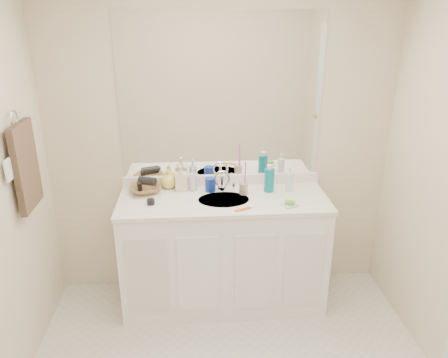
% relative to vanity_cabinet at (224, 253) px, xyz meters
% --- Properties ---
extents(wall_back, '(2.60, 0.02, 2.40)m').
position_rel_vanity_cabinet_xyz_m(wall_back, '(0.00, 0.28, 0.77)').
color(wall_back, beige).
rests_on(wall_back, floor).
extents(vanity_cabinet, '(1.50, 0.55, 0.85)m').
position_rel_vanity_cabinet_xyz_m(vanity_cabinet, '(0.00, 0.00, 0.00)').
color(vanity_cabinet, white).
rests_on(vanity_cabinet, floor).
extents(countertop, '(1.52, 0.57, 0.03)m').
position_rel_vanity_cabinet_xyz_m(countertop, '(0.00, 0.00, 0.44)').
color(countertop, white).
rests_on(countertop, vanity_cabinet).
extents(backsplash, '(1.52, 0.03, 0.08)m').
position_rel_vanity_cabinet_xyz_m(backsplash, '(0.00, 0.26, 0.50)').
color(backsplash, white).
rests_on(backsplash, countertop).
extents(sink_basin, '(0.37, 0.37, 0.02)m').
position_rel_vanity_cabinet_xyz_m(sink_basin, '(0.00, -0.02, 0.44)').
color(sink_basin, beige).
rests_on(sink_basin, countertop).
extents(faucet, '(0.02, 0.02, 0.11)m').
position_rel_vanity_cabinet_xyz_m(faucet, '(0.00, 0.16, 0.51)').
color(faucet, silver).
rests_on(faucet, countertop).
extents(mirror, '(1.48, 0.01, 1.20)m').
position_rel_vanity_cabinet_xyz_m(mirror, '(0.00, 0.27, 1.14)').
color(mirror, white).
rests_on(mirror, wall_back).
extents(blue_mug, '(0.09, 0.09, 0.10)m').
position_rel_vanity_cabinet_xyz_m(blue_mug, '(-0.09, 0.14, 0.51)').
color(blue_mug, navy).
rests_on(blue_mug, countertop).
extents(tan_cup, '(0.08, 0.08, 0.09)m').
position_rel_vanity_cabinet_xyz_m(tan_cup, '(0.15, 0.07, 0.50)').
color(tan_cup, tan).
rests_on(tan_cup, countertop).
extents(toothbrush, '(0.01, 0.04, 0.22)m').
position_rel_vanity_cabinet_xyz_m(toothbrush, '(0.16, 0.07, 0.60)').
color(toothbrush, '#F340A7').
rests_on(toothbrush, tan_cup).
extents(mouthwash_bottle, '(0.10, 0.10, 0.18)m').
position_rel_vanity_cabinet_xyz_m(mouthwash_bottle, '(0.35, 0.11, 0.54)').
color(mouthwash_bottle, '#0B7385').
rests_on(mouthwash_bottle, countertop).
extents(clear_pump_bottle, '(0.07, 0.07, 0.14)m').
position_rel_vanity_cabinet_xyz_m(clear_pump_bottle, '(0.50, 0.11, 0.53)').
color(clear_pump_bottle, silver).
rests_on(clear_pump_bottle, countertop).
extents(soap_dish, '(0.13, 0.12, 0.01)m').
position_rel_vanity_cabinet_xyz_m(soap_dish, '(0.45, -0.16, 0.46)').
color(soap_dish, silver).
rests_on(soap_dish, countertop).
extents(green_soap, '(0.08, 0.06, 0.02)m').
position_rel_vanity_cabinet_xyz_m(green_soap, '(0.45, -0.16, 0.48)').
color(green_soap, '#66B82C').
rests_on(green_soap, soap_dish).
extents(orange_comb, '(0.13, 0.08, 0.01)m').
position_rel_vanity_cabinet_xyz_m(orange_comb, '(0.12, -0.20, 0.46)').
color(orange_comb, '#E34717').
rests_on(orange_comb, countertop).
extents(dark_jar, '(0.07, 0.07, 0.04)m').
position_rel_vanity_cabinet_xyz_m(dark_jar, '(-0.52, -0.07, 0.47)').
color(dark_jar, black).
rests_on(dark_jar, countertop).
extents(soap_bottle_white, '(0.08, 0.09, 0.18)m').
position_rel_vanity_cabinet_xyz_m(soap_bottle_white, '(-0.22, 0.17, 0.54)').
color(soap_bottle_white, silver).
rests_on(soap_bottle_white, countertop).
extents(soap_bottle_cream, '(0.09, 0.10, 0.20)m').
position_rel_vanity_cabinet_xyz_m(soap_bottle_cream, '(-0.31, 0.19, 0.55)').
color(soap_bottle_cream, beige).
rests_on(soap_bottle_cream, countertop).
extents(soap_bottle_yellow, '(0.15, 0.15, 0.15)m').
position_rel_vanity_cabinet_xyz_m(soap_bottle_yellow, '(-0.40, 0.23, 0.53)').
color(soap_bottle_yellow, '#F0E75D').
rests_on(soap_bottle_yellow, countertop).
extents(wicker_basket, '(0.29, 0.29, 0.06)m').
position_rel_vanity_cabinet_xyz_m(wicker_basket, '(-0.58, 0.15, 0.48)').
color(wicker_basket, brown).
rests_on(wicker_basket, countertop).
extents(hair_dryer, '(0.14, 0.10, 0.06)m').
position_rel_vanity_cabinet_xyz_m(hair_dryer, '(-0.56, 0.15, 0.54)').
color(hair_dryer, black).
rests_on(hair_dryer, wicker_basket).
extents(towel_ring, '(0.01, 0.11, 0.11)m').
position_rel_vanity_cabinet_xyz_m(towel_ring, '(-1.27, -0.25, 1.12)').
color(towel_ring, silver).
rests_on(towel_ring, wall_left).
extents(hand_towel, '(0.04, 0.32, 0.55)m').
position_rel_vanity_cabinet_xyz_m(hand_towel, '(-1.25, -0.25, 0.82)').
color(hand_towel, '#32241B').
rests_on(hand_towel, towel_ring).
extents(switch_plate, '(0.01, 0.08, 0.13)m').
position_rel_vanity_cabinet_xyz_m(switch_plate, '(-1.27, -0.45, 0.88)').
color(switch_plate, white).
rests_on(switch_plate, wall_left).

